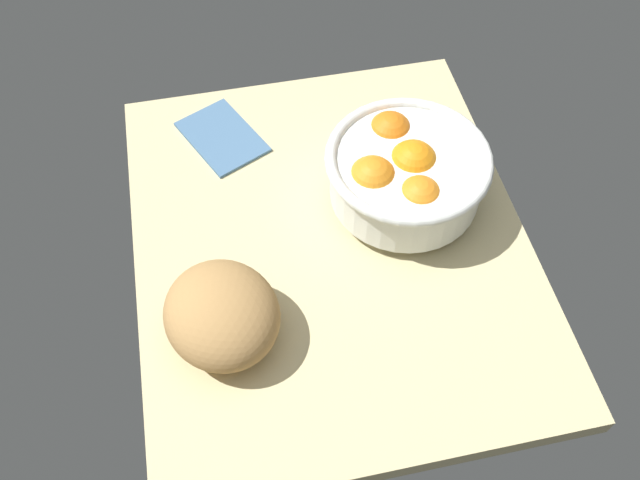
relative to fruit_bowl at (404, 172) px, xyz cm
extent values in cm
cube|color=#CFBF8B|center=(-4.63, 11.29, -7.57)|extent=(65.20, 53.90, 3.00)
cylinder|color=white|center=(-0.04, -0.33, -5.23)|extent=(8.88, 8.88, 1.68)
cylinder|color=white|center=(-0.04, -0.33, -0.81)|extent=(21.11, 21.11, 7.15)
torus|color=white|center=(-0.04, -0.33, 2.76)|extent=(22.71, 22.71, 1.60)
sphere|color=orange|center=(0.25, -1.12, 0.81)|extent=(7.22, 7.22, 7.22)
sphere|color=orange|center=(-1.33, 4.95, 0.78)|extent=(7.09, 7.09, 7.09)
sphere|color=orange|center=(6.52, 0.43, 0.74)|extent=(6.84, 6.84, 6.84)
sphere|color=orange|center=(-5.52, -0.36, 0.68)|extent=(6.51, 6.51, 6.51)
ellipsoid|color=#B1834B|center=(-16.06, 27.36, -1.64)|extent=(19.09, 18.21, 8.87)
cube|color=#496F95|center=(17.37, 23.70, -5.57)|extent=(16.34, 14.19, 1.00)
camera|label=1|loc=(-57.67, 23.83, 71.32)|focal=38.28mm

